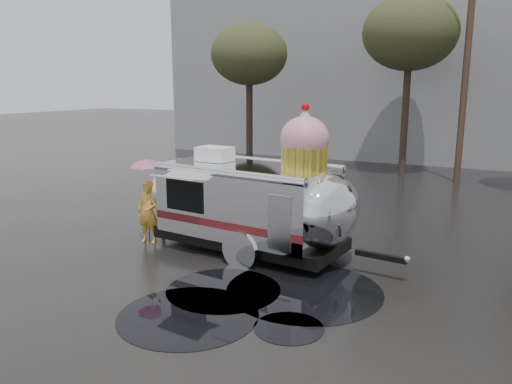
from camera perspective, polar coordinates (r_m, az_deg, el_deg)
The scene contains 10 objects.
ground at distance 10.48m, azimuth 1.13°, elevation -10.95°, with size 120.00×120.00×0.00m, color black.
puddles at distance 11.05m, azimuth 0.14°, elevation -9.66°, with size 5.42×9.26×0.01m.
grey_building at distance 33.80m, azimuth 12.87°, elevation 15.94°, with size 22.00×12.00×13.00m, color slate.
utility_pole at distance 22.79m, azimuth 22.86°, elevation 12.53°, with size 1.60×0.28×9.00m.
tree_left at distance 24.43m, azimuth -0.78°, elevation 15.40°, with size 3.64×3.64×6.95m.
tree_mid at distance 24.18m, azimuth 17.20°, elevation 16.95°, with size 4.20×4.20×8.03m.
barricade_row at distance 21.33m, azimuth -0.98°, elevation 2.49°, with size 4.30×0.80×1.00m.
airstream_trailer at distance 12.36m, azimuth -0.50°, elevation -0.81°, with size 7.04×2.91×3.81m.
person_left at distance 13.45m, azimuth -12.20°, elevation -2.25°, with size 0.60×0.40×1.65m, color gold.
umbrella_pink at distance 13.23m, azimuth -12.41°, elevation 2.27°, with size 1.04×1.04×2.26m.
Camera 1 is at (4.08, -8.73, 4.12)m, focal length 35.00 mm.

